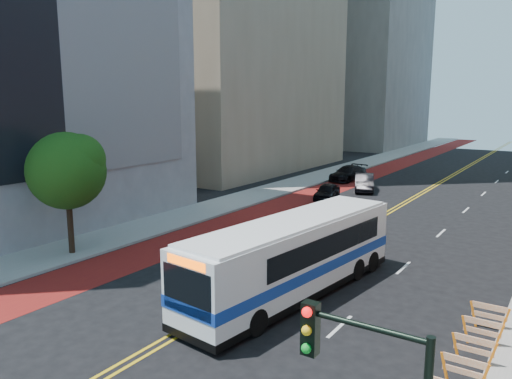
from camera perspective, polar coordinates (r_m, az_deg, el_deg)
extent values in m
plane|color=black|center=(18.18, -13.70, -18.26)|extent=(160.00, 160.00, 0.00)
cube|color=gray|center=(47.95, 2.78, 0.17)|extent=(4.00, 140.00, 0.15)
cube|color=maroon|center=(46.15, 6.96, -0.39)|extent=(3.60, 140.00, 0.01)
cube|color=gold|center=(43.31, 16.38, -1.47)|extent=(0.14, 140.00, 0.01)
cube|color=gold|center=(43.21, 16.84, -1.52)|extent=(0.14, 140.00, 0.01)
cube|color=silver|center=(20.08, 9.55, -15.17)|extent=(0.14, 2.20, 0.01)
cube|color=silver|center=(27.10, 16.48, -8.57)|extent=(0.14, 2.20, 0.01)
cube|color=silver|center=(34.54, 20.38, -4.68)|extent=(0.14, 2.20, 0.01)
cube|color=silver|center=(42.19, 22.86, -2.18)|extent=(0.14, 2.20, 0.01)
cube|color=silver|center=(49.95, 24.56, -0.44)|extent=(0.14, 2.20, 0.01)
cube|color=silver|center=(57.77, 25.81, 0.82)|extent=(0.14, 2.20, 0.01)
cube|color=silver|center=(65.64, 26.76, 1.79)|extent=(0.14, 2.20, 0.01)
cube|color=orange|center=(17.20, 20.76, -18.53)|extent=(0.32, 0.06, 0.99)
cube|color=orange|center=(17.06, 24.57, -19.09)|extent=(0.32, 0.06, 0.99)
cube|color=orange|center=(16.94, 22.76, -17.63)|extent=(1.25, 0.05, 0.22)
cube|color=orange|center=(17.10, 22.67, -18.67)|extent=(1.25, 0.05, 0.18)
cube|color=orange|center=(18.56, 21.87, -16.37)|extent=(0.32, 0.06, 0.99)
cube|color=orange|center=(18.43, 25.36, -16.86)|extent=(0.32, 0.06, 0.99)
cube|color=orange|center=(18.31, 23.70, -15.50)|extent=(1.25, 0.05, 0.22)
cube|color=orange|center=(18.46, 23.62, -16.48)|extent=(1.25, 0.05, 0.18)
cube|color=orange|center=(19.95, 22.80, -14.51)|extent=(0.32, 0.06, 0.99)
cube|color=orange|center=(19.82, 26.03, -14.93)|extent=(0.32, 0.06, 0.99)
cube|color=orange|center=(19.71, 24.50, -13.67)|extent=(1.25, 0.05, 0.22)
cube|color=orange|center=(19.86, 24.42, -14.59)|extent=(1.25, 0.05, 0.18)
cube|color=orange|center=(21.35, 23.60, -12.88)|extent=(0.32, 0.06, 0.99)
cube|color=orange|center=(21.24, 26.59, -13.26)|extent=(0.32, 0.06, 0.99)
cube|color=orange|center=(21.14, 25.18, -12.08)|extent=(1.25, 0.05, 0.22)
cube|color=orange|center=(21.27, 25.10, -12.95)|extent=(1.25, 0.05, 0.18)
cylinder|color=black|center=(29.39, -20.45, -3.77)|extent=(0.32, 0.32, 3.20)
sphere|color=#133F0D|center=(28.83, -20.83, 2.02)|extent=(4.20, 4.20, 4.20)
sphere|color=#133F0D|center=(28.51, -19.55, 3.23)|extent=(2.80, 2.80, 2.80)
sphere|color=#133F0D|center=(29.02, -21.94, 2.79)|extent=(2.40, 2.40, 2.40)
cylinder|color=black|center=(8.44, 12.54, -15.05)|extent=(2.00, 0.10, 0.10)
cube|color=black|center=(8.93, 6.23, -15.51)|extent=(0.28, 0.22, 0.95)
sphere|color=red|center=(8.67, 5.84, -13.78)|extent=(0.18, 0.18, 0.18)
sphere|color=yellow|center=(8.81, 5.80, -15.74)|extent=(0.18, 0.18, 0.18)
sphere|color=#0CA526|center=(8.96, 5.76, -17.63)|extent=(0.18, 0.18, 0.18)
cube|color=white|center=(22.11, 4.30, -7.47)|extent=(4.18, 12.74, 2.97)
cube|color=#12389D|center=(22.25, 4.28, -8.55)|extent=(4.22, 12.78, 0.47)
cube|color=black|center=(22.62, 5.56, -5.76)|extent=(3.78, 9.02, 0.99)
cube|color=black|center=(17.65, -7.85, -11.46)|extent=(2.38, 0.39, 1.67)
cube|color=black|center=(27.10, 12.05, -3.33)|extent=(2.16, 0.36, 1.04)
cube|color=#FF5905|center=(17.29, -7.97, -8.27)|extent=(1.89, 0.31, 0.31)
cube|color=white|center=(21.69, 4.35, -3.60)|extent=(3.97, 12.10, 0.13)
cube|color=black|center=(22.61, 4.24, -11.05)|extent=(4.21, 12.77, 0.31)
cylinder|color=black|center=(20.48, -5.39, -12.96)|extent=(0.43, 1.07, 1.04)
cylinder|color=black|center=(18.95, 0.02, -14.92)|extent=(0.43, 1.07, 1.04)
cylinder|color=black|center=(25.93, 6.61, -7.86)|extent=(0.43, 1.07, 1.04)
cylinder|color=black|center=(24.74, 11.42, -8.92)|extent=(0.43, 1.07, 1.04)
cylinder|color=black|center=(27.14, 8.38, -7.07)|extent=(0.43, 1.07, 1.04)
cylinder|color=black|center=(26.00, 13.03, -8.02)|extent=(0.43, 1.07, 1.04)
imported|color=black|center=(43.20, 8.12, -0.24)|extent=(2.38, 4.31, 1.39)
imported|color=black|center=(47.82, 12.27, 0.79)|extent=(3.36, 5.13, 1.60)
imported|color=black|center=(53.42, 10.48, 1.84)|extent=(2.74, 5.58, 1.56)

